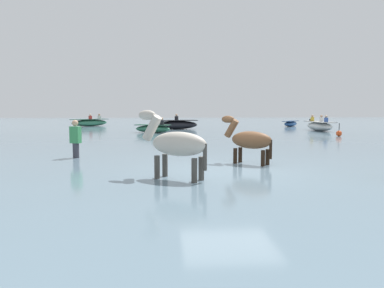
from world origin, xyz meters
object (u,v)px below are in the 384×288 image
(horse_lead_bay, at_px, (249,141))
(horse_trailing_pinto, at_px, (176,146))
(boat_near_port, at_px, (90,123))
(boat_mid_outer, at_px, (177,125))
(boat_distant_west, at_px, (319,126))
(person_onlooker_right, at_px, (76,144))
(boat_far_offshore, at_px, (291,124))
(boat_near_starboard, at_px, (153,128))
(channel_buoy, at_px, (339,133))

(horse_lead_bay, distance_m, horse_trailing_pinto, 3.02)
(horse_lead_bay, xyz_separation_m, boat_near_port, (-9.24, 23.55, -0.33))
(horse_trailing_pinto, xyz_separation_m, boat_mid_outer, (0.69, 20.00, -0.40))
(horse_trailing_pinto, relative_size, boat_near_port, 0.58)
(boat_distant_west, relative_size, person_onlooker_right, 2.17)
(horse_lead_bay, height_order, boat_distant_west, horse_lead_bay)
(boat_far_offshore, bearing_deg, boat_distant_west, -91.93)
(boat_distant_west, distance_m, boat_near_starboard, 12.01)
(horse_trailing_pinto, distance_m, person_onlooker_right, 4.93)
(horse_lead_bay, relative_size, boat_mid_outer, 0.52)
(horse_lead_bay, bearing_deg, person_onlooker_right, 162.03)
(boat_far_offshore, xyz_separation_m, boat_near_starboard, (-12.17, -7.93, 0.04))
(boat_distant_west, xyz_separation_m, channel_buoy, (-1.14, -5.25, -0.17))
(boat_mid_outer, distance_m, person_onlooker_right, 16.63)
(boat_distant_west, height_order, person_onlooker_right, person_onlooker_right)
(boat_mid_outer, xyz_separation_m, boat_near_starboard, (-1.70, -3.95, -0.07))
(horse_lead_bay, relative_size, boat_near_starboard, 0.69)
(boat_near_starboard, bearing_deg, horse_lead_bay, -77.17)
(horse_trailing_pinto, height_order, boat_near_starboard, horse_trailing_pinto)
(boat_far_offshore, height_order, channel_buoy, channel_buoy)
(boat_near_starboard, relative_size, person_onlooker_right, 1.57)
(boat_mid_outer, bearing_deg, channel_buoy, -41.05)
(horse_trailing_pinto, bearing_deg, boat_far_offshore, 65.04)
(horse_trailing_pinto, distance_m, channel_buoy, 15.55)
(horse_trailing_pinto, bearing_deg, channel_buoy, 50.93)
(boat_near_port, relative_size, boat_near_starboard, 1.32)
(boat_near_port, bearing_deg, boat_mid_outer, -36.05)
(boat_mid_outer, height_order, boat_near_starboard, boat_mid_outer)
(boat_mid_outer, relative_size, boat_near_starboard, 1.34)
(boat_distant_west, distance_m, channel_buoy, 5.37)
(boat_near_port, bearing_deg, boat_distant_west, -24.83)
(boat_near_port, height_order, person_onlooker_right, person_onlooker_right)
(channel_buoy, bearing_deg, boat_distant_west, 77.76)
(boat_far_offshore, bearing_deg, person_onlooker_right, -125.29)
(boat_distant_west, xyz_separation_m, boat_near_port, (-18.00, 8.33, -0.01))
(horse_trailing_pinto, relative_size, boat_mid_outer, 0.57)
(horse_lead_bay, bearing_deg, boat_near_starboard, 102.83)
(boat_near_starboard, xyz_separation_m, channel_buoy, (10.81, -3.98, -0.11))
(boat_distant_west, height_order, boat_near_port, boat_distant_west)
(boat_far_offshore, bearing_deg, channel_buoy, -96.53)
(boat_far_offshore, relative_size, person_onlooker_right, 1.55)
(boat_near_port, bearing_deg, boat_near_starboard, -57.75)
(horse_trailing_pinto, distance_m, boat_near_starboard, 16.08)
(boat_distant_west, distance_m, person_onlooker_right, 19.49)
(boat_far_offshore, distance_m, person_onlooker_right, 24.71)
(person_onlooker_right, bearing_deg, boat_near_port, 100.26)
(person_onlooker_right, xyz_separation_m, channel_buoy, (12.91, 8.26, -0.29))
(boat_far_offshore, bearing_deg, horse_trailing_pinto, -114.96)
(boat_distant_west, relative_size, boat_far_offshore, 1.40)
(horse_trailing_pinto, relative_size, boat_near_starboard, 0.76)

